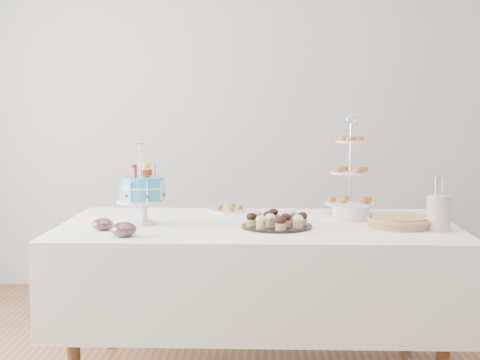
{
  "coord_description": "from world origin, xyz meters",
  "views": [
    {
      "loc": [
        0.02,
        -2.94,
        1.33
      ],
      "look_at": [
        -0.09,
        0.3,
        0.98
      ],
      "focal_mm": 50.0,
      "sensor_mm": 36.0,
      "label": 1
    }
  ],
  "objects_px": {
    "jam_bowl_b": "(103,224)",
    "plate_stack": "(351,213)",
    "cupcake_tray": "(277,220)",
    "table": "(257,269)",
    "tiered_stand": "(350,173)",
    "pastry_plate": "(228,209)",
    "jam_bowl_a": "(124,230)",
    "birthday_cake": "(143,202)",
    "utensil_pitcher": "(439,211)",
    "pie": "(401,221)"
  },
  "relations": [
    {
      "from": "jam_bowl_b",
      "to": "plate_stack",
      "type": "bearing_deg",
      "value": 15.65
    },
    {
      "from": "cupcake_tray",
      "to": "table",
      "type": "bearing_deg",
      "value": 130.74
    },
    {
      "from": "table",
      "to": "tiered_stand",
      "type": "bearing_deg",
      "value": 33.04
    },
    {
      "from": "pastry_plate",
      "to": "jam_bowl_a",
      "type": "bearing_deg",
      "value": -118.83
    },
    {
      "from": "birthday_cake",
      "to": "utensil_pitcher",
      "type": "distance_m",
      "value": 1.4
    },
    {
      "from": "tiered_stand",
      "to": "plate_stack",
      "type": "distance_m",
      "value": 0.27
    },
    {
      "from": "jam_bowl_a",
      "to": "cupcake_tray",
      "type": "bearing_deg",
      "value": 20.56
    },
    {
      "from": "cupcake_tray",
      "to": "tiered_stand",
      "type": "relative_size",
      "value": 0.64
    },
    {
      "from": "table",
      "to": "jam_bowl_b",
      "type": "relative_size",
      "value": 19.76
    },
    {
      "from": "pie",
      "to": "pastry_plate",
      "type": "height_order",
      "value": "pie"
    },
    {
      "from": "jam_bowl_b",
      "to": "tiered_stand",
      "type": "bearing_deg",
      "value": 23.54
    },
    {
      "from": "table",
      "to": "utensil_pitcher",
      "type": "bearing_deg",
      "value": -10.5
    },
    {
      "from": "birthday_cake",
      "to": "pie",
      "type": "height_order",
      "value": "birthday_cake"
    },
    {
      "from": "tiered_stand",
      "to": "jam_bowl_a",
      "type": "xyz_separation_m",
      "value": [
        -1.08,
        -0.68,
        -0.19
      ]
    },
    {
      "from": "utensil_pitcher",
      "to": "table",
      "type": "bearing_deg",
      "value": 147.55
    },
    {
      "from": "table",
      "to": "birthday_cake",
      "type": "xyz_separation_m",
      "value": [
        -0.56,
        -0.04,
        0.33
      ]
    },
    {
      "from": "table",
      "to": "cupcake_tray",
      "type": "bearing_deg",
      "value": -49.26
    },
    {
      "from": "pie",
      "to": "jam_bowl_a",
      "type": "bearing_deg",
      "value": -167.03
    },
    {
      "from": "pie",
      "to": "pastry_plate",
      "type": "relative_size",
      "value": 1.52
    },
    {
      "from": "jam_bowl_b",
      "to": "utensil_pitcher",
      "type": "xyz_separation_m",
      "value": [
        1.56,
        0.05,
        0.06
      ]
    },
    {
      "from": "table",
      "to": "pie",
      "type": "relative_size",
      "value": 5.86
    },
    {
      "from": "cupcake_tray",
      "to": "plate_stack",
      "type": "relative_size",
      "value": 1.76
    },
    {
      "from": "birthday_cake",
      "to": "cupcake_tray",
      "type": "xyz_separation_m",
      "value": [
        0.65,
        -0.07,
        -0.07
      ]
    },
    {
      "from": "birthday_cake",
      "to": "plate_stack",
      "type": "height_order",
      "value": "birthday_cake"
    },
    {
      "from": "table",
      "to": "pie",
      "type": "height_order",
      "value": "pie"
    },
    {
      "from": "jam_bowl_a",
      "to": "table",
      "type": "bearing_deg",
      "value": 31.76
    },
    {
      "from": "table",
      "to": "jam_bowl_b",
      "type": "xyz_separation_m",
      "value": [
        -0.71,
        -0.21,
        0.25
      ]
    },
    {
      "from": "birthday_cake",
      "to": "tiered_stand",
      "type": "xyz_separation_m",
      "value": [
        1.05,
        0.36,
        0.11
      ]
    },
    {
      "from": "birthday_cake",
      "to": "pastry_plate",
      "type": "relative_size",
      "value": 1.83
    },
    {
      "from": "table",
      "to": "plate_stack",
      "type": "relative_size",
      "value": 10.08
    },
    {
      "from": "tiered_stand",
      "to": "pastry_plate",
      "type": "xyz_separation_m",
      "value": [
        -0.66,
        0.08,
        -0.21
      ]
    },
    {
      "from": "birthday_cake",
      "to": "pastry_plate",
      "type": "distance_m",
      "value": 0.59
    },
    {
      "from": "plate_stack",
      "to": "jam_bowl_b",
      "type": "xyz_separation_m",
      "value": [
        -1.19,
        -0.33,
        -0.01
      ]
    },
    {
      "from": "pastry_plate",
      "to": "jam_bowl_b",
      "type": "distance_m",
      "value": 0.82
    },
    {
      "from": "plate_stack",
      "to": "jam_bowl_a",
      "type": "xyz_separation_m",
      "value": [
        -1.06,
        -0.49,
        -0.01
      ]
    },
    {
      "from": "pie",
      "to": "plate_stack",
      "type": "xyz_separation_m",
      "value": [
        -0.21,
        0.2,
        0.01
      ]
    },
    {
      "from": "utensil_pitcher",
      "to": "tiered_stand",
      "type": "bearing_deg",
      "value": 104.06
    },
    {
      "from": "pie",
      "to": "cupcake_tray",
      "type": "bearing_deg",
      "value": -176.34
    },
    {
      "from": "pastry_plate",
      "to": "utensil_pitcher",
      "type": "distance_m",
      "value": 1.15
    },
    {
      "from": "table",
      "to": "pie",
      "type": "distance_m",
      "value": 0.73
    },
    {
      "from": "tiered_stand",
      "to": "utensil_pitcher",
      "type": "distance_m",
      "value": 0.6
    },
    {
      "from": "table",
      "to": "tiered_stand",
      "type": "distance_m",
      "value": 0.74
    },
    {
      "from": "tiered_stand",
      "to": "pastry_plate",
      "type": "relative_size",
      "value": 2.45
    },
    {
      "from": "tiered_stand",
      "to": "utensil_pitcher",
      "type": "height_order",
      "value": "tiered_stand"
    },
    {
      "from": "utensil_pitcher",
      "to": "pastry_plate",
      "type": "bearing_deg",
      "value": 129.12
    },
    {
      "from": "jam_bowl_a",
      "to": "utensil_pitcher",
      "type": "bearing_deg",
      "value": 8.24
    },
    {
      "from": "plate_stack",
      "to": "jam_bowl_b",
      "type": "relative_size",
      "value": 1.96
    },
    {
      "from": "jam_bowl_b",
      "to": "table",
      "type": "bearing_deg",
      "value": 16.02
    },
    {
      "from": "birthday_cake",
      "to": "plate_stack",
      "type": "bearing_deg",
      "value": -11.65
    },
    {
      "from": "cupcake_tray",
      "to": "jam_bowl_a",
      "type": "distance_m",
      "value": 0.72
    }
  ]
}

